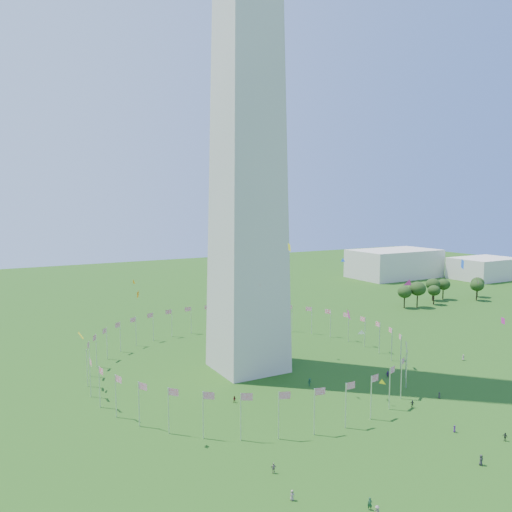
# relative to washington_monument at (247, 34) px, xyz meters

# --- Properties ---
(ground) EXTENTS (600.00, 600.00, 0.00)m
(ground) POSITION_rel_washington_monument_xyz_m (0.00, -50.00, -84.50)
(ground) COLOR #1A420F
(ground) RESTS_ON ground
(washington_monument) EXTENTS (16.80, 16.80, 169.00)m
(washington_monument) POSITION_rel_washington_monument_xyz_m (0.00, 0.00, 0.00)
(washington_monument) COLOR beige
(washington_monument) RESTS_ON ground
(flag_ring) EXTENTS (80.24, 80.24, 9.00)m
(flag_ring) POSITION_rel_washington_monument_xyz_m (-0.00, 0.00, -80.00)
(flag_ring) COLOR silver
(flag_ring) RESTS_ON ground
(gov_building_east_a) EXTENTS (50.00, 30.00, 16.00)m
(gov_building_east_a) POSITION_rel_washington_monument_xyz_m (150.00, 100.00, -76.50)
(gov_building_east_a) COLOR beige
(gov_building_east_a) RESTS_ON ground
(gov_building_east_b) EXTENTS (35.00, 25.00, 12.00)m
(gov_building_east_b) POSITION_rel_washington_monument_xyz_m (190.00, 70.00, -78.50)
(gov_building_east_b) COLOR beige
(gov_building_east_b) RESTS_ON ground
(crowd) EXTENTS (93.14, 73.02, 1.89)m
(crowd) POSITION_rel_washington_monument_xyz_m (13.04, -51.19, -83.65)
(crowd) COLOR #202B4C
(crowd) RESTS_ON ground
(kites_aloft) EXTENTS (98.37, 64.64, 41.71)m
(kites_aloft) POSITION_rel_washington_monument_xyz_m (15.18, -27.57, -61.77)
(kites_aloft) COLOR white
(kites_aloft) RESTS_ON ground
(tree_line_east) EXTENTS (52.89, 15.48, 10.58)m
(tree_line_east) POSITION_rel_washington_monument_xyz_m (113.33, 35.20, -79.80)
(tree_line_east) COLOR #254517
(tree_line_east) RESTS_ON ground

